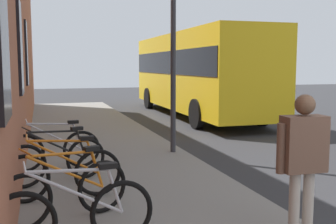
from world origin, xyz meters
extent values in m
plane|color=#2D2D30|center=(6.00, -1.00, 0.00)|extent=(60.00, 60.00, 0.00)
cube|color=gray|center=(8.00, 1.75, 0.06)|extent=(24.00, 3.50, 0.12)
cube|color=black|center=(2.00, 3.48, 2.40)|extent=(0.90, 0.06, 1.60)
cube|color=black|center=(5.50, 3.48, 2.40)|extent=(0.90, 0.06, 1.60)
cube|color=black|center=(9.00, 3.48, 2.40)|extent=(0.90, 0.06, 1.60)
torus|color=black|center=(2.37, 2.35, 0.48)|extent=(0.11, 0.72, 0.72)
cylinder|color=silver|center=(2.33, 2.85, 0.76)|extent=(0.11, 1.02, 0.58)
cylinder|color=silver|center=(2.33, 2.92, 1.00)|extent=(0.10, 0.85, 0.09)
cylinder|color=silver|center=(2.37, 2.42, 0.73)|extent=(0.05, 0.19, 0.51)
cube|color=black|center=(2.36, 2.50, 1.02)|extent=(0.11, 0.21, 0.06)
cylinder|color=silver|center=(2.30, 3.35, 1.08)|extent=(0.48, 0.06, 0.02)
torus|color=black|center=(3.03, 3.40, 0.48)|extent=(0.30, 0.70, 0.72)
torus|color=black|center=(3.38, 2.42, 0.48)|extent=(0.30, 0.70, 0.72)
cylinder|color=orange|center=(3.21, 2.89, 0.76)|extent=(0.38, 0.97, 0.58)
cylinder|color=orange|center=(3.19, 2.96, 1.00)|extent=(0.32, 0.81, 0.09)
cylinder|color=orange|center=(3.36, 2.49, 0.73)|extent=(0.10, 0.19, 0.51)
cube|color=black|center=(3.33, 2.56, 1.02)|extent=(0.16, 0.22, 0.06)
cylinder|color=orange|center=(3.04, 3.36, 1.08)|extent=(0.46, 0.19, 0.02)
torus|color=black|center=(4.09, 3.43, 0.48)|extent=(0.08, 0.72, 0.72)
torus|color=black|center=(4.12, 2.38, 0.48)|extent=(0.08, 0.72, 0.72)
cylinder|color=orange|center=(4.11, 2.88, 0.76)|extent=(0.07, 1.02, 0.58)
cylinder|color=orange|center=(4.11, 2.96, 1.00)|extent=(0.06, 0.85, 0.09)
cylinder|color=orange|center=(4.12, 2.46, 0.73)|extent=(0.04, 0.19, 0.51)
cube|color=black|center=(4.12, 2.53, 1.02)|extent=(0.11, 0.20, 0.06)
cylinder|color=orange|center=(4.09, 3.38, 1.08)|extent=(0.48, 0.04, 0.02)
torus|color=black|center=(4.85, 3.45, 0.48)|extent=(0.27, 0.71, 0.72)
torus|color=black|center=(5.16, 2.45, 0.48)|extent=(0.27, 0.71, 0.72)
cylinder|color=black|center=(5.02, 2.93, 0.76)|extent=(0.33, 0.98, 0.58)
cylinder|color=black|center=(4.99, 3.00, 1.00)|extent=(0.28, 0.83, 0.09)
cylinder|color=black|center=(5.14, 2.52, 0.73)|extent=(0.09, 0.19, 0.51)
cube|color=black|center=(5.12, 2.59, 1.02)|extent=(0.15, 0.22, 0.06)
cylinder|color=black|center=(4.87, 3.41, 1.08)|extent=(0.47, 0.16, 0.02)
torus|color=black|center=(5.89, 3.49, 0.48)|extent=(0.12, 0.72, 0.72)
torus|color=black|center=(5.98, 2.44, 0.48)|extent=(0.12, 0.72, 0.72)
cylinder|color=silver|center=(5.93, 2.94, 0.76)|extent=(0.12, 1.02, 0.58)
cylinder|color=silver|center=(5.93, 3.02, 1.00)|extent=(0.11, 0.85, 0.09)
cylinder|color=silver|center=(5.97, 2.52, 0.73)|extent=(0.05, 0.19, 0.51)
cube|color=black|center=(5.96, 2.59, 1.02)|extent=(0.12, 0.21, 0.06)
cylinder|color=silver|center=(5.89, 3.44, 1.08)|extent=(0.48, 0.06, 0.02)
cube|color=yellow|center=(13.84, -3.00, 1.85)|extent=(10.54, 2.67, 3.00)
cube|color=black|center=(13.84, -3.00, 2.21)|extent=(10.33, 2.71, 0.90)
cylinder|color=black|center=(10.46, -4.15, 0.50)|extent=(1.00, 0.27, 1.00)
cylinder|color=black|center=(10.50, -1.75, 0.50)|extent=(1.00, 0.27, 1.00)
cylinder|color=black|center=(17.18, -4.25, 0.50)|extent=(1.00, 0.27, 1.00)
cylinder|color=black|center=(17.22, -1.85, 0.50)|extent=(1.00, 0.27, 1.00)
cylinder|color=#B2A599|center=(1.77, 0.36, 0.53)|extent=(0.12, 0.12, 0.82)
cylinder|color=#B2A599|center=(1.79, 0.53, 0.53)|extent=(0.12, 0.12, 0.82)
cube|color=brown|center=(1.78, 0.45, 1.25)|extent=(0.27, 0.49, 0.62)
sphere|color=brown|center=(1.78, 0.45, 1.68)|extent=(0.22, 0.22, 0.22)
cylinder|color=brown|center=(1.76, 0.18, 1.21)|extent=(0.10, 0.10, 0.55)
cylinder|color=brown|center=(1.80, 0.72, 1.21)|extent=(0.10, 0.10, 0.55)
cylinder|color=#333338|center=(6.80, 0.30, 2.80)|extent=(0.12, 0.12, 5.36)
camera|label=1|loc=(-1.94, 3.17, 2.10)|focal=43.44mm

